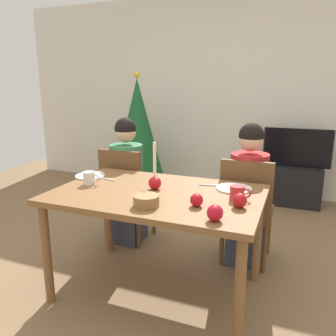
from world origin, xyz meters
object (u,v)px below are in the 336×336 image
Objects in this scene: dining_table at (157,203)px; bowl_walnuts at (146,201)px; apple_near_candle at (240,200)px; plate_left at (90,176)px; person_left_child at (127,183)px; person_right_child at (248,197)px; mug_right at (237,193)px; christmas_tree at (138,133)px; chair_left at (126,190)px; apple_by_left_plate at (197,200)px; candle_centerpiece at (155,180)px; apple_by_right_mug at (215,213)px; mug_left at (89,178)px; plate_right at (234,188)px; tv_stand at (294,185)px; chair_right at (247,205)px.

bowl_walnuts reaches higher than dining_table.
dining_table is 0.59m from apple_near_candle.
apple_near_candle is (1.21, -0.26, 0.04)m from plate_left.
person_right_child is (1.10, 0.00, 0.00)m from person_left_child.
mug_right is at bearing 32.59° from bowl_walnuts.
christmas_tree is at bearing 117.50° from bowl_walnuts.
person_left_child is at bearing 90.00° from chair_left.
bowl_walnuts is 1.98× the size of apple_by_left_plate.
candle_centerpiece is at bearing 128.43° from dining_table.
apple_near_candle is at bearing -86.13° from person_right_child.
dining_table is at bearing -14.08° from plate_left.
dining_table is 1.19× the size of person_left_child.
dining_table is 0.87m from person_left_child.
mug_right is 1.50× the size of apple_by_right_mug.
mug_left is at bearing -85.20° from chair_left.
candle_centerpiece is 1.34× the size of plate_right.
person_left_child is 2.22m from tv_stand.
candle_centerpiece is (1.07, -1.90, -0.02)m from christmas_tree.
plate_left is 1.71× the size of mug_right.
tv_stand is at bearing 77.96° from apple_by_left_plate.
candle_centerpiece is (0.54, -0.59, 0.25)m from person_left_child.
person_right_child is 2.10m from christmas_tree.
person_right_child is at bearing 76.67° from apple_by_left_plate.
tv_stand is 2.75m from mug_left.
apple_near_candle reaches higher than bowl_walnuts.
person_right_child is 13.27× the size of apple_near_candle.
mug_left is (-1.05, -0.66, 0.23)m from person_right_child.
apple_by_left_plate is (-0.19, -0.78, 0.28)m from chair_right.
tv_stand is 7.15× the size of apple_by_right_mug.
person_right_child reaches higher than candle_centerpiece.
mug_left is at bearing -165.20° from plate_right.
person_right_child reaches higher than tv_stand.
apple_near_candle is (0.57, -0.09, 0.13)m from dining_table.
dining_table is 10.44× the size of mug_right.
plate_right is (0.47, 0.25, 0.09)m from dining_table.
dining_table is at bearing -51.57° from candle_centerpiece.
apple_near_candle reaches higher than plate_right.
plate_right is at bearing 70.72° from apple_by_left_plate.
chair_right reaches higher than apple_by_right_mug.
bowl_walnuts is at bearing -147.41° from mug_right.
plate_left is at bearing 123.53° from mug_left.
apple_near_candle is at bearing 18.76° from bowl_walnuts.
bowl_walnuts is at bearing -117.44° from person_right_child.
dining_table is at bearing -110.36° from tv_stand.
tv_stand is (1.43, 1.66, -0.33)m from person_left_child.
apple_near_candle reaches higher than apple_by_left_plate.
mug_right is at bearing 4.29° from dining_table.
chair_left is 0.69m from mug_left.
apple_by_right_mug is at bearing -24.05° from plate_left.
apple_by_left_plate is at bearing -10.03° from mug_left.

